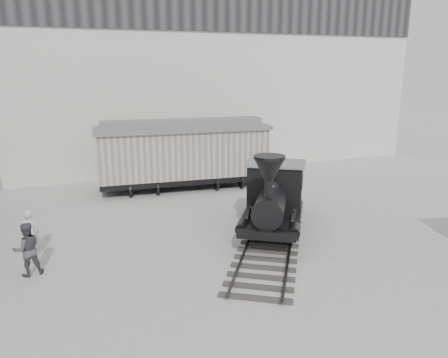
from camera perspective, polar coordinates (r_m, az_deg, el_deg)
name	(u,v)px	position (r m, az deg, el deg)	size (l,w,h in m)	color
ground	(270,280)	(13.24, 6.03, -13.00)	(90.00, 90.00, 0.00)	#9E9E9B
north_wall	(154,76)	(25.99, -9.16, 13.08)	(34.00, 2.51, 11.00)	silver
locomotive	(274,201)	(16.44, 6.55, -2.88)	(6.74, 8.94, 3.29)	#322C28
boxcar	(183,153)	(22.29, -5.36, 3.46)	(8.89, 3.47, 3.56)	black
visitor_a	(30,233)	(15.76, -24.03, -6.47)	(0.58, 0.38, 1.60)	silver
visitor_b	(27,249)	(14.38, -24.32, -8.36)	(0.80, 0.63, 1.65)	#46474C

